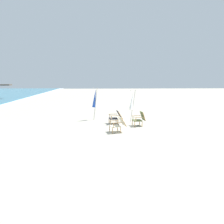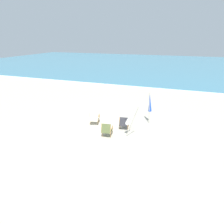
{
  "view_description": "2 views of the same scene",
  "coord_description": "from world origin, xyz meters",
  "px_view_note": "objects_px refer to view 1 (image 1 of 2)",
  "views": [
    {
      "loc": [
        -11.44,
        1.47,
        2.77
      ],
      "look_at": [
        0.79,
        0.96,
        0.79
      ],
      "focal_mm": 35.0,
      "sensor_mm": 36.0,
      "label": 1
    },
    {
      "loc": [
        4.32,
        -9.9,
        5.27
      ],
      "look_at": [
        0.33,
        1.11,
        0.81
      ],
      "focal_mm": 32.0,
      "sensor_mm": 36.0,
      "label": 2
    }
  ],
  "objects_px": {
    "beach_chair_front_left": "(118,124)",
    "umbrella_furled_blue": "(95,99)",
    "umbrella_furled_white": "(132,101)",
    "beach_chair_front_right": "(140,118)",
    "beach_chair_far_center": "(116,117)"
  },
  "relations": [
    {
      "from": "beach_chair_front_left",
      "to": "umbrella_furled_blue",
      "type": "bearing_deg",
      "value": 21.66
    },
    {
      "from": "beach_chair_front_left",
      "to": "umbrella_furled_white",
      "type": "distance_m",
      "value": 2.95
    },
    {
      "from": "beach_chair_front_right",
      "to": "beach_chair_front_left",
      "type": "height_order",
      "value": "beach_chair_front_right"
    },
    {
      "from": "umbrella_furled_white",
      "to": "beach_chair_front_right",
      "type": "bearing_deg",
      "value": -167.92
    },
    {
      "from": "beach_chair_far_center",
      "to": "umbrella_furled_white",
      "type": "distance_m",
      "value": 1.5
    },
    {
      "from": "beach_chair_front_right",
      "to": "umbrella_furled_blue",
      "type": "height_order",
      "value": "umbrella_furled_blue"
    },
    {
      "from": "beach_chair_front_left",
      "to": "beach_chair_far_center",
      "type": "height_order",
      "value": "beach_chair_far_center"
    },
    {
      "from": "umbrella_furled_blue",
      "to": "umbrella_furled_white",
      "type": "bearing_deg",
      "value": -104.98
    },
    {
      "from": "beach_chair_front_left",
      "to": "umbrella_furled_white",
      "type": "relative_size",
      "value": 0.45
    },
    {
      "from": "beach_chair_front_right",
      "to": "umbrella_furled_blue",
      "type": "xyz_separation_m",
      "value": [
        1.88,
        2.6,
        0.95
      ]
    },
    {
      "from": "beach_chair_far_center",
      "to": "umbrella_furled_blue",
      "type": "distance_m",
      "value": 2.05
    },
    {
      "from": "beach_chair_front_right",
      "to": "umbrella_furled_white",
      "type": "relative_size",
      "value": 0.41
    },
    {
      "from": "umbrella_furled_white",
      "to": "umbrella_furled_blue",
      "type": "bearing_deg",
      "value": 75.02
    },
    {
      "from": "beach_chair_far_center",
      "to": "beach_chair_front_left",
      "type": "bearing_deg",
      "value": 179.65
    },
    {
      "from": "beach_chair_far_center",
      "to": "beach_chair_front_right",
      "type": "bearing_deg",
      "value": -115.38
    }
  ]
}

